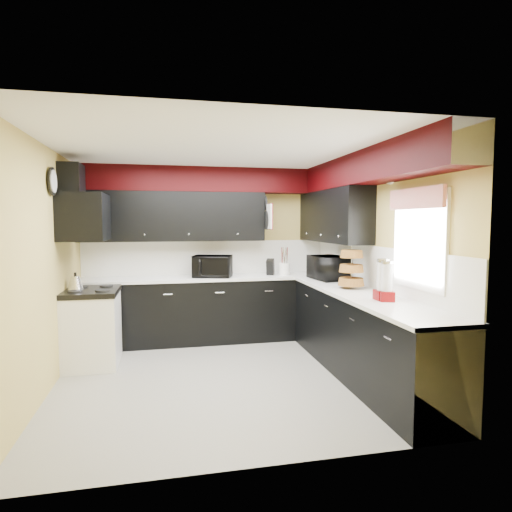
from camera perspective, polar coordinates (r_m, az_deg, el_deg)
The scene contains 35 objects.
ground at distance 4.97m, azimuth -4.21°, elevation -15.77°, with size 3.60×3.60×0.00m, color gray.
wall_back at distance 6.46m, azimuth -6.45°, elevation 0.34°, with size 3.60×0.06×2.50m, color #E0C666.
wall_right at distance 5.23m, azimuth 15.63°, elevation -0.80°, with size 0.06×3.60×2.50m, color #E0C666.
wall_left at distance 4.78m, azimuth -26.19°, elevation -1.61°, with size 0.06×3.60×2.50m, color #E0C666.
ceiling at distance 4.72m, azimuth -4.39°, elevation 14.01°, with size 3.60×3.60×0.06m, color white.
cab_back at distance 6.28m, azimuth -6.12°, elevation -7.16°, with size 3.60×0.60×0.90m, color black.
cab_right at distance 4.98m, azimuth 13.94°, elevation -10.42°, with size 0.60×3.00×0.90m, color black.
counter_back at distance 6.20m, azimuth -6.15°, elevation -2.91°, with size 3.62×0.64×0.04m, color white.
counter_right at distance 4.88m, azimuth 14.05°, elevation -5.07°, with size 0.64×3.02×0.04m, color white.
splash_back at distance 6.46m, azimuth -6.44°, elevation -0.20°, with size 3.60×0.02×0.50m, color white.
splash_right at distance 5.24m, azimuth 15.52°, elevation -1.46°, with size 0.02×3.60×0.50m, color white.
upper_back at distance 6.24m, azimuth -10.93°, elevation 5.19°, with size 2.60×0.35×0.70m, color black.
upper_right at distance 5.96m, azimuth 10.21°, elevation 5.23°, with size 0.35×1.80×0.70m, color black.
soffit_back at distance 6.29m, azimuth -6.38°, elevation 10.03°, with size 3.60×0.36×0.35m, color black.
soffit_right at distance 5.00m, azimuth 15.01°, elevation 11.30°, with size 0.36×3.24×0.35m, color black.
stove at distance 5.59m, azimuth -20.97°, elevation -9.14°, with size 0.60×0.75×0.86m, color white.
cooktop at distance 5.50m, azimuth -21.11°, elevation -4.47°, with size 0.62×0.77×0.06m, color black.
hood at distance 5.44m, azimuth -21.90°, elevation 4.82°, with size 0.50×0.78×0.55m, color black.
hood_duct at distance 5.49m, azimuth -23.39°, elevation 9.17°, with size 0.24×0.40×0.40m, color black.
window at distance 4.43m, azimuth 20.94°, elevation 1.99°, with size 0.03×0.86×0.96m, color white, non-canonical shape.
valance at distance 4.40m, azimuth 20.49°, elevation 7.20°, with size 0.04×0.88×0.20m, color red.
pan_top at distance 6.34m, azimuth 1.17°, elevation 7.07°, with size 0.03×0.22×0.40m, color black, non-canonical shape.
pan_mid at distance 6.20m, azimuth 1.44°, elevation 4.81°, with size 0.03×0.28×0.46m, color black, non-canonical shape.
pan_low at distance 6.46m, azimuth 0.90°, elevation 4.54°, with size 0.03×0.24×0.42m, color black, non-canonical shape.
cut_board at distance 6.09m, azimuth 1.79°, elevation 5.29°, with size 0.03×0.26×0.35m, color white.
baskets at distance 5.16m, azimuth 12.60°, elevation -1.60°, with size 0.27×0.27×0.50m, color brown, non-canonical shape.
clock at distance 5.01m, azimuth -25.52°, elevation 8.99°, with size 0.03×0.30×0.30m, color black, non-canonical shape.
deco_plate at distance 4.92m, azimuth 17.49°, elevation 10.49°, with size 0.03×0.24×0.24m, color white, non-canonical shape.
toaster_oven at distance 6.11m, azimuth -5.83°, elevation -1.37°, with size 0.53×0.44×0.31m, color black.
microwave at distance 5.89m, azimuth 9.68°, elevation -1.56°, with size 0.58×0.40×0.32m, color black.
utensil_crock at distance 6.34m, azimuth 3.82°, elevation -1.72°, with size 0.17×0.17×0.18m, color white.
knife_block at distance 6.31m, azimuth 1.93°, elevation -1.52°, with size 0.10×0.15×0.23m, color black.
kettle at distance 5.54m, azimuth -22.93°, elevation -3.31°, with size 0.18×0.18×0.16m, color silver, non-canonical shape.
dispenser_a at distance 4.49m, azimuth 16.54°, elevation -3.19°, with size 0.14×0.14×0.39m, color #69080D, non-canonical shape.
dispenser_b at distance 4.43m, azimuth 17.03°, elevation -3.41°, with size 0.14×0.14×0.37m, color #660D0D, non-canonical shape.
Camera 1 is at (-0.63, -4.61, 1.73)m, focal length 30.00 mm.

